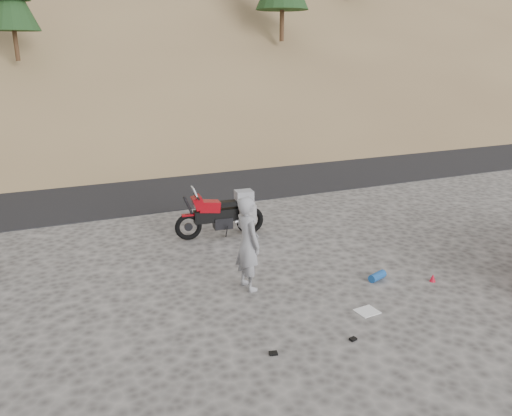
# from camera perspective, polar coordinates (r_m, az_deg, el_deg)

# --- Properties ---
(ground) EXTENTS (140.00, 140.00, 0.00)m
(ground) POSITION_cam_1_polar(r_m,az_deg,el_deg) (10.22, -0.77, -8.99)
(ground) COLOR #474442
(ground) RESTS_ON ground
(road) EXTENTS (120.00, 7.00, 0.05)m
(road) POSITION_cam_1_polar(r_m,az_deg,el_deg) (18.38, -11.62, 2.76)
(road) COLOR black
(road) RESTS_ON ground
(motorcycle) EXTENTS (2.34, 0.79, 1.39)m
(motorcycle) POSITION_cam_1_polar(r_m,az_deg,el_deg) (12.74, -3.67, -0.67)
(motorcycle) COLOR black
(motorcycle) RESTS_ON ground
(man) EXTENTS (0.55, 0.76, 1.92)m
(man) POSITION_cam_1_polar(r_m,az_deg,el_deg) (10.20, -0.91, -9.05)
(man) COLOR gray
(man) RESTS_ON ground
(gear_white_cloth) EXTENTS (0.42, 0.38, 0.01)m
(gear_white_cloth) POSITION_cam_1_polar(r_m,az_deg,el_deg) (9.54, 12.58, -11.45)
(gear_white_cloth) COLOR white
(gear_white_cloth) RESTS_ON ground
(gear_blue_mat) EXTENTS (0.46, 0.31, 0.17)m
(gear_blue_mat) POSITION_cam_1_polar(r_m,az_deg,el_deg) (10.77, 13.70, -7.58)
(gear_blue_mat) COLOR #184A93
(gear_blue_mat) RESTS_ON ground
(gear_funnel) EXTENTS (0.17, 0.17, 0.16)m
(gear_funnel) POSITION_cam_1_polar(r_m,az_deg,el_deg) (11.03, 19.55, -7.53)
(gear_funnel) COLOR red
(gear_funnel) RESTS_ON ground
(gear_glove_a) EXTENTS (0.15, 0.12, 0.04)m
(gear_glove_a) POSITION_cam_1_polar(r_m,az_deg,el_deg) (8.17, 1.99, -16.26)
(gear_glove_a) COLOR black
(gear_glove_a) RESTS_ON ground
(gear_glove_b) EXTENTS (0.13, 0.11, 0.04)m
(gear_glove_b) POSITION_cam_1_polar(r_m,az_deg,el_deg) (8.66, 11.03, -14.48)
(gear_glove_b) COLOR black
(gear_glove_b) RESTS_ON ground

